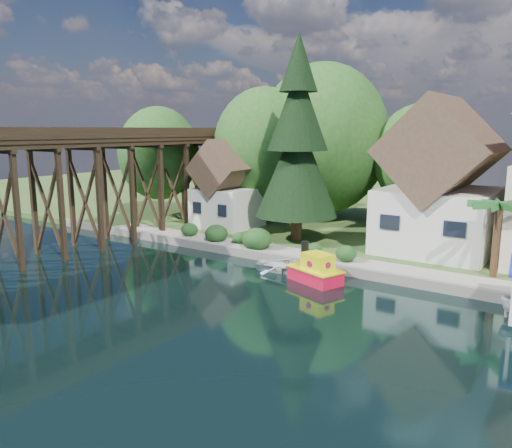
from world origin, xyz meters
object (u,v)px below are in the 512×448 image
object	(u,v)px
palm_tree	(499,207)
boat_white_a	(288,265)
conifer	(298,143)
shed	(227,190)
house_left	(440,187)
trestle_bridge	(105,178)
tugboat	(316,271)

from	to	relation	value
palm_tree	boat_white_a	size ratio (longest dim) A/B	1.11
conifer	boat_white_a	world-z (taller)	conifer
shed	palm_tree	size ratio (longest dim) A/B	1.64
house_left	shed	world-z (taller)	house_left
conifer	palm_tree	xyz separation A→B (m)	(14.78, -2.02, -3.44)
boat_white_a	house_left	bearing A→B (deg)	-54.71
trestle_bridge	tugboat	world-z (taller)	trestle_bridge
shed	palm_tree	xyz separation A→B (m)	(22.64, -3.25, 0.85)
house_left	tugboat	distance (m)	12.09
trestle_bridge	house_left	xyz separation A→B (m)	(23.00, 10.83, -0.21)
house_left	boat_white_a	distance (m)	12.48
conifer	boat_white_a	distance (m)	10.60
house_left	shed	size ratio (longest dim) A/B	1.40
shed	conifer	size ratio (longest dim) A/B	0.50
house_left	tugboat	world-z (taller)	house_left
trestle_bridge	shed	distance (m)	10.69
palm_tree	tugboat	xyz separation A→B (m)	(-8.92, -5.65, -3.95)
trestle_bridge	conifer	xyz separation A→B (m)	(12.87, 8.09, 2.77)
house_left	tugboat	xyz separation A→B (m)	(-4.28, -10.41, -4.41)
conifer	boat_white_a	bearing A→B (deg)	-63.68
tugboat	boat_white_a	xyz separation A→B (m)	(-2.61, 1.12, -0.28)
conifer	house_left	bearing A→B (deg)	15.10
shed	conifer	xyz separation A→B (m)	(7.87, -1.23, 4.29)
trestle_bridge	house_left	distance (m)	25.42
palm_tree	trestle_bridge	bearing A→B (deg)	-167.61
house_left	conifer	xyz separation A→B (m)	(-10.13, -2.73, 2.98)
trestle_bridge	palm_tree	xyz separation A→B (m)	(27.64, 6.07, -0.67)
trestle_bridge	conifer	world-z (taller)	conifer
house_left	tugboat	size ratio (longest dim) A/B	2.92
conifer	shed	bearing A→B (deg)	171.09
house_left	conifer	size ratio (longest dim) A/B	0.70
house_left	palm_tree	xyz separation A→B (m)	(4.64, -4.75, -0.46)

